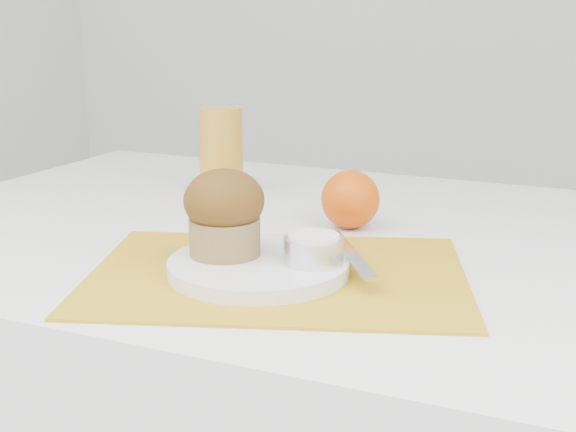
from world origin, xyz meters
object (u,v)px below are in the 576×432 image
at_px(orange, 350,199).
at_px(plate, 258,267).
at_px(muffin, 224,212).
at_px(juice_glass, 221,151).

bearing_deg(orange, plate, -95.97).
bearing_deg(plate, muffin, 176.32).
relative_size(orange, muffin, 0.77).
height_order(plate, orange, orange).
bearing_deg(juice_glass, orange, -23.18).
bearing_deg(muffin, plate, -3.68).
distance_m(orange, muffin, 0.24).
relative_size(orange, juice_glass, 0.57).
relative_size(plate, orange, 2.55).
distance_m(plate, juice_glass, 0.41).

